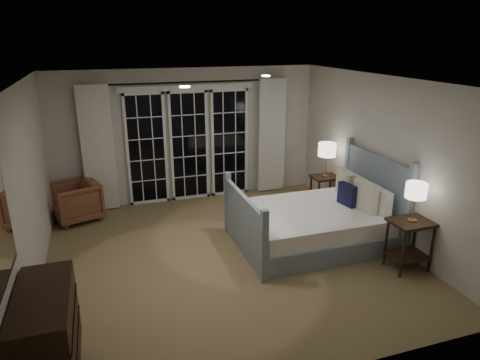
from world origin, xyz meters
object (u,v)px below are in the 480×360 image
object	(u,v)px
nightstand_left	(410,237)
dresser	(47,333)
armchair	(76,201)
nightstand_right	(325,187)
lamp_left	(416,191)
bed	(315,222)
lamp_right	(327,150)

from	to	relation	value
nightstand_left	dresser	xyz separation A→B (m)	(-4.47, -0.51, -0.06)
armchair	nightstand_left	bearing A→B (deg)	35.71
nightstand_left	nightstand_right	world-z (taller)	nightstand_left
armchair	nightstand_right	bearing A→B (deg)	60.48
nightstand_left	lamp_left	distance (m)	0.66
nightstand_right	armchair	xyz separation A→B (m)	(-4.33, 0.86, -0.06)
nightstand_left	lamp_left	size ratio (longest dim) A/B	1.34
nightstand_right	armchair	world-z (taller)	armchair
nightstand_left	armchair	distance (m)	5.38
bed	armchair	world-z (taller)	bed
bed	dresser	size ratio (longest dim) A/B	1.91
lamp_right	dresser	bearing A→B (deg)	-147.80
lamp_right	nightstand_left	bearing A→B (deg)	-89.65
lamp_left	bed	bearing A→B (deg)	126.67
lamp_right	armchair	bearing A→B (deg)	168.72
bed	armchair	xyz separation A→B (m)	(-3.52, 2.05, 0.01)
nightstand_left	nightstand_right	size ratio (longest dim) A/B	1.15
lamp_left	nightstand_left	bearing A→B (deg)	146.31
nightstand_right	lamp_right	distance (m)	0.71
bed	armchair	bearing A→B (deg)	149.76
nightstand_right	lamp_left	distance (m)	2.41
nightstand_left	nightstand_right	distance (m)	2.30
lamp_left	lamp_right	bearing A→B (deg)	90.35
bed	armchair	size ratio (longest dim) A/B	2.98
bed	dresser	distance (m)	3.99
bed	nightstand_left	bearing A→B (deg)	-53.33
armchair	bed	bearing A→B (deg)	41.52
armchair	dresser	bearing A→B (deg)	-20.27
armchair	dresser	world-z (taller)	dresser
nightstand_left	nightstand_right	bearing A→B (deg)	90.35
armchair	dresser	distance (m)	3.67
dresser	nightstand_left	bearing A→B (deg)	6.50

